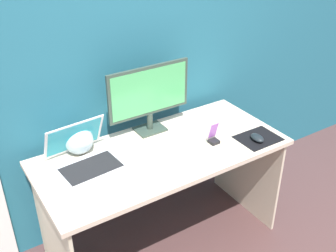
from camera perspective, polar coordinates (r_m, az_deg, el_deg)
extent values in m
plane|color=#4E3332|center=(2.79, -0.66, -15.74)|extent=(8.00, 8.00, 0.00)
cube|color=#236378|center=(2.45, -6.23, 11.92)|extent=(6.00, 0.04, 2.50)
cube|color=beige|center=(2.35, -0.76, -3.71)|extent=(1.45, 0.66, 0.03)
cube|color=beige|center=(2.37, -15.40, -15.75)|extent=(0.02, 0.62, 0.68)
cube|color=beige|center=(2.90, 10.84, -5.51)|extent=(0.02, 0.62, 0.68)
cube|color=#33433A|center=(2.54, -2.53, -0.43)|extent=(0.18, 0.14, 0.01)
cylinder|color=#33433A|center=(2.51, -2.56, 0.70)|extent=(0.04, 0.04, 0.10)
cube|color=#33433A|center=(2.42, -2.67, 4.96)|extent=(0.54, 0.02, 0.31)
cube|color=#4CB266|center=(2.41, -2.55, 4.87)|extent=(0.50, 0.00, 0.27)
cube|color=white|center=(2.22, -10.84, -5.77)|extent=(0.36, 0.26, 0.02)
cube|color=black|center=(2.21, -10.72, -5.72)|extent=(0.32, 0.20, 0.00)
cube|color=white|center=(2.29, -13.03, -1.51)|extent=(0.34, 0.13, 0.21)
cube|color=#26A5BF|center=(2.29, -12.99, -1.51)|extent=(0.32, 0.11, 0.19)
sphere|color=silver|center=(2.34, -12.40, -1.91)|extent=(0.17, 0.17, 0.17)
cube|color=white|center=(2.23, 2.91, -5.16)|extent=(0.44, 0.15, 0.01)
cube|color=black|center=(2.51, 12.48, -1.67)|extent=(0.25, 0.20, 0.00)
ellipsoid|color=black|center=(2.47, 12.37, -1.63)|extent=(0.07, 0.11, 0.04)
cube|color=black|center=(2.42, 6.42, -2.17)|extent=(0.06, 0.05, 0.02)
cube|color=white|center=(2.39, 6.29, -0.62)|extent=(0.06, 0.04, 0.12)
cube|color=#A559BF|center=(2.39, 6.37, -0.65)|extent=(0.05, 0.03, 0.10)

